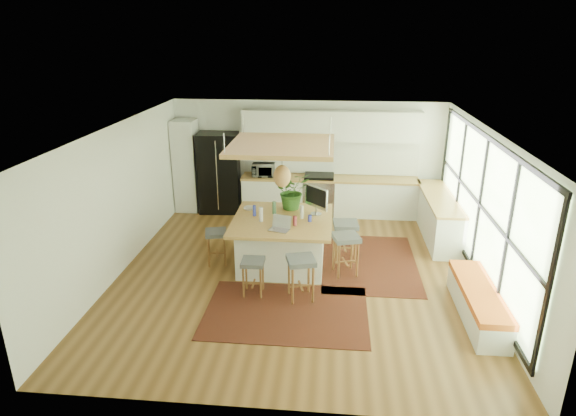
# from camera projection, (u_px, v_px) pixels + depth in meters

# --- Properties ---
(floor) EXTENTS (7.00, 7.00, 0.00)m
(floor) POSITION_uv_depth(u_px,v_px,m) (296.00, 273.00, 9.12)
(floor) COLOR brown
(floor) RESTS_ON ground
(ceiling) EXTENTS (7.00, 7.00, 0.00)m
(ceiling) POSITION_uv_depth(u_px,v_px,m) (297.00, 129.00, 8.20)
(ceiling) COLOR white
(ceiling) RESTS_ON ground
(wall_back) EXTENTS (6.50, 0.00, 6.50)m
(wall_back) POSITION_uv_depth(u_px,v_px,m) (308.00, 157.00, 11.93)
(wall_back) COLOR white
(wall_back) RESTS_ON ground
(wall_front) EXTENTS (6.50, 0.00, 6.50)m
(wall_front) POSITION_uv_depth(u_px,v_px,m) (272.00, 311.00, 5.39)
(wall_front) COLOR white
(wall_front) RESTS_ON ground
(wall_left) EXTENTS (0.00, 7.00, 7.00)m
(wall_left) POSITION_uv_depth(u_px,v_px,m) (120.00, 199.00, 8.95)
(wall_left) COLOR white
(wall_left) RESTS_ON ground
(wall_right) EXTENTS (0.00, 7.00, 7.00)m
(wall_right) POSITION_uv_depth(u_px,v_px,m) (486.00, 211.00, 8.37)
(wall_right) COLOR white
(wall_right) RESTS_ON ground
(window_wall) EXTENTS (0.10, 6.20, 2.60)m
(window_wall) POSITION_uv_depth(u_px,v_px,m) (484.00, 208.00, 8.36)
(window_wall) COLOR black
(window_wall) RESTS_ON wall_right
(pantry) EXTENTS (0.55, 0.60, 2.25)m
(pantry) POSITION_uv_depth(u_px,v_px,m) (187.00, 166.00, 11.97)
(pantry) COLOR white
(pantry) RESTS_ON floor
(back_counter_base) EXTENTS (4.20, 0.60, 0.88)m
(back_counter_base) POSITION_uv_depth(u_px,v_px,m) (329.00, 197.00, 11.90)
(back_counter_base) COLOR white
(back_counter_base) RESTS_ON floor
(back_counter_top) EXTENTS (4.24, 0.64, 0.05)m
(back_counter_top) POSITION_uv_depth(u_px,v_px,m) (330.00, 179.00, 11.74)
(back_counter_top) COLOR #A77B3B
(back_counter_top) RESTS_ON back_counter_base
(backsplash) EXTENTS (4.20, 0.02, 0.80)m
(backsplash) POSITION_uv_depth(u_px,v_px,m) (330.00, 157.00, 11.86)
(backsplash) COLOR white
(backsplash) RESTS_ON wall_back
(upper_cabinets) EXTENTS (4.20, 0.34, 0.70)m
(upper_cabinets) POSITION_uv_depth(u_px,v_px,m) (331.00, 126.00, 11.44)
(upper_cabinets) COLOR white
(upper_cabinets) RESTS_ON wall_back
(range) EXTENTS (0.76, 0.62, 1.00)m
(range) POSITION_uv_depth(u_px,v_px,m) (319.00, 194.00, 11.90)
(range) COLOR #A5A5AA
(range) RESTS_ON floor
(right_counter_base) EXTENTS (0.60, 2.50, 0.88)m
(right_counter_base) POSITION_uv_depth(u_px,v_px,m) (438.00, 218.00, 10.58)
(right_counter_base) COLOR white
(right_counter_base) RESTS_ON floor
(right_counter_top) EXTENTS (0.64, 2.54, 0.05)m
(right_counter_top) POSITION_uv_depth(u_px,v_px,m) (441.00, 198.00, 10.42)
(right_counter_top) COLOR #A77B3B
(right_counter_top) RESTS_ON right_counter_base
(window_bench) EXTENTS (0.52, 2.00, 0.50)m
(window_bench) POSITION_uv_depth(u_px,v_px,m) (478.00, 303.00, 7.65)
(window_bench) COLOR white
(window_bench) RESTS_ON floor
(ceiling_panel) EXTENTS (1.86, 1.86, 0.80)m
(ceiling_panel) POSITION_uv_depth(u_px,v_px,m) (282.00, 160.00, 8.82)
(ceiling_panel) COLOR #A77B3B
(ceiling_panel) RESTS_ON ceiling
(rug_near) EXTENTS (2.60, 1.80, 0.01)m
(rug_near) POSITION_uv_depth(u_px,v_px,m) (286.00, 312.00, 7.85)
(rug_near) COLOR black
(rug_near) RESTS_ON floor
(rug_right) EXTENTS (1.80, 2.60, 0.01)m
(rug_right) POSITION_uv_depth(u_px,v_px,m) (369.00, 263.00, 9.51)
(rug_right) COLOR black
(rug_right) RESTS_ON floor
(fridge) EXTENTS (1.03, 0.83, 1.96)m
(fridge) POSITION_uv_depth(u_px,v_px,m) (220.00, 174.00, 11.99)
(fridge) COLOR black
(fridge) RESTS_ON floor
(island) EXTENTS (1.85, 1.85, 0.93)m
(island) POSITION_uv_depth(u_px,v_px,m) (283.00, 242.00, 9.33)
(island) COLOR #A77B3B
(island) RESTS_ON floor
(stool_near_left) EXTENTS (0.39, 0.39, 0.64)m
(stool_near_left) POSITION_uv_depth(u_px,v_px,m) (253.00, 275.00, 8.28)
(stool_near_left) COLOR #474A4E
(stool_near_left) RESTS_ON floor
(stool_near_right) EXTENTS (0.55, 0.55, 0.75)m
(stool_near_right) POSITION_uv_depth(u_px,v_px,m) (301.00, 280.00, 8.14)
(stool_near_right) COLOR #474A4E
(stool_near_right) RESTS_ON floor
(stool_right_front) EXTENTS (0.57, 0.57, 0.77)m
(stool_right_front) POSITION_uv_depth(u_px,v_px,m) (345.00, 256.00, 8.98)
(stool_right_front) COLOR #474A4E
(stool_right_front) RESTS_ON floor
(stool_right_back) EXTENTS (0.50, 0.50, 0.78)m
(stool_right_back) POSITION_uv_depth(u_px,v_px,m) (345.00, 243.00, 9.55)
(stool_right_back) COLOR #474A4E
(stool_right_back) RESTS_ON floor
(stool_left_side) EXTENTS (0.48, 0.48, 0.67)m
(stool_left_side) POSITION_uv_depth(u_px,v_px,m) (217.00, 246.00, 9.39)
(stool_left_side) COLOR #474A4E
(stool_left_side) RESTS_ON floor
(laptop) EXTENTS (0.44, 0.46, 0.26)m
(laptop) POSITION_uv_depth(u_px,v_px,m) (279.00, 224.00, 8.61)
(laptop) COLOR #A5A5AA
(laptop) RESTS_ON island
(monitor) EXTENTS (0.58, 0.59, 0.56)m
(monitor) POSITION_uv_depth(u_px,v_px,m) (316.00, 202.00, 9.31)
(monitor) COLOR #A5A5AA
(monitor) RESTS_ON island
(microwave) EXTENTS (0.56, 0.33, 0.36)m
(microwave) POSITION_uv_depth(u_px,v_px,m) (263.00, 169.00, 11.80)
(microwave) COLOR #A5A5AA
(microwave) RESTS_ON back_counter_top
(island_plant) EXTENTS (0.95, 0.97, 0.58)m
(island_plant) POSITION_uv_depth(u_px,v_px,m) (292.00, 195.00, 9.61)
(island_plant) COLOR #1E4C19
(island_plant) RESTS_ON island
(island_bowl) EXTENTS (0.24, 0.24, 0.05)m
(island_bowl) POSITION_uv_depth(u_px,v_px,m) (249.00, 208.00, 9.62)
(island_bowl) COLOR silver
(island_bowl) RESTS_ON island
(island_bottle_0) EXTENTS (0.07, 0.07, 0.19)m
(island_bottle_0) POSITION_uv_depth(u_px,v_px,m) (254.00, 211.00, 9.28)
(island_bottle_0) COLOR #2C36B2
(island_bottle_0) RESTS_ON island
(island_bottle_1) EXTENTS (0.07, 0.07, 0.19)m
(island_bottle_1) POSITION_uv_depth(u_px,v_px,m) (260.00, 216.00, 9.03)
(island_bottle_1) COLOR silver
(island_bottle_1) RESTS_ON island
(island_bottle_2) EXTENTS (0.07, 0.07, 0.19)m
(island_bottle_2) POSITION_uv_depth(u_px,v_px,m) (294.00, 220.00, 8.84)
(island_bottle_2) COLOR #96323D
(island_bottle_2) RESTS_ON island
(island_bottle_3) EXTENTS (0.07, 0.07, 0.19)m
(island_bottle_3) POSITION_uv_depth(u_px,v_px,m) (301.00, 214.00, 9.15)
(island_bottle_3) COLOR silver
(island_bottle_3) RESTS_ON island
(island_bottle_4) EXTENTS (0.07, 0.07, 0.19)m
(island_bottle_4) POSITION_uv_depth(u_px,v_px,m) (273.00, 209.00, 9.39)
(island_bottle_4) COLOR #447250
(island_bottle_4) RESTS_ON island
(island_bottle_5) EXTENTS (0.07, 0.07, 0.19)m
(island_bottle_5) POSITION_uv_depth(u_px,v_px,m) (309.00, 217.00, 9.00)
(island_bottle_5) COLOR #2C36B2
(island_bottle_5) RESTS_ON island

